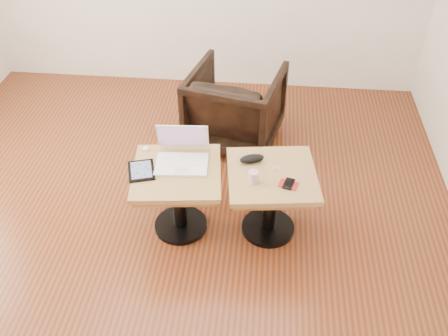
# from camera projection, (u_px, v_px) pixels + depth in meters

# --- Properties ---
(room_shell) EXTENTS (4.52, 4.52, 2.71)m
(room_shell) POSITION_uv_depth(u_px,v_px,m) (151.00, 67.00, 2.98)
(room_shell) COLOR #58210C
(room_shell) RESTS_ON ground
(side_table_left) EXTENTS (0.68, 0.68, 0.56)m
(side_table_left) POSITION_uv_depth(u_px,v_px,m) (178.00, 186.00, 3.56)
(side_table_left) COLOR black
(side_table_left) RESTS_ON ground
(side_table_right) EXTENTS (0.69, 0.69, 0.56)m
(side_table_right) POSITION_uv_depth(u_px,v_px,m) (271.00, 188.00, 3.54)
(side_table_right) COLOR black
(side_table_right) RESTS_ON ground
(laptop) EXTENTS (0.39, 0.36, 0.25)m
(laptop) POSITION_uv_depth(u_px,v_px,m) (182.00, 155.00, 3.53)
(laptop) COLOR white
(laptop) RESTS_ON side_table_left
(tablet) EXTENTS (0.24, 0.27, 0.02)m
(tablet) POSITION_uv_depth(u_px,v_px,m) (141.00, 171.00, 3.46)
(tablet) COLOR black
(tablet) RESTS_ON side_table_left
(charging_adapter) EXTENTS (0.04, 0.04, 0.02)m
(charging_adapter) POSITION_uv_depth(u_px,v_px,m) (146.00, 149.00, 3.65)
(charging_adapter) COLOR white
(charging_adapter) RESTS_ON side_table_left
(glasses_case) EXTENTS (0.20, 0.13, 0.06)m
(glasses_case) POSITION_uv_depth(u_px,v_px,m) (252.00, 159.00, 3.53)
(glasses_case) COLOR black
(glasses_case) RESTS_ON side_table_right
(striped_cup) EXTENTS (0.07, 0.07, 0.09)m
(striped_cup) POSITION_uv_depth(u_px,v_px,m) (253.00, 177.00, 3.35)
(striped_cup) COLOR pink
(striped_cup) RESTS_ON side_table_right
(earbuds_tangle) EXTENTS (0.08, 0.05, 0.01)m
(earbuds_tangle) POSITION_uv_depth(u_px,v_px,m) (276.00, 167.00, 3.50)
(earbuds_tangle) COLOR white
(earbuds_tangle) RESTS_ON side_table_right
(phone_on_sleeve) EXTENTS (0.15, 0.13, 0.02)m
(phone_on_sleeve) POSITION_uv_depth(u_px,v_px,m) (289.00, 184.00, 3.35)
(phone_on_sleeve) COLOR #9F1B0D
(phone_on_sleeve) RESTS_ON side_table_right
(armchair) EXTENTS (0.93, 0.95, 0.72)m
(armchair) POSITION_uv_depth(u_px,v_px,m) (235.00, 107.00, 4.49)
(armchair) COLOR black
(armchair) RESTS_ON ground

